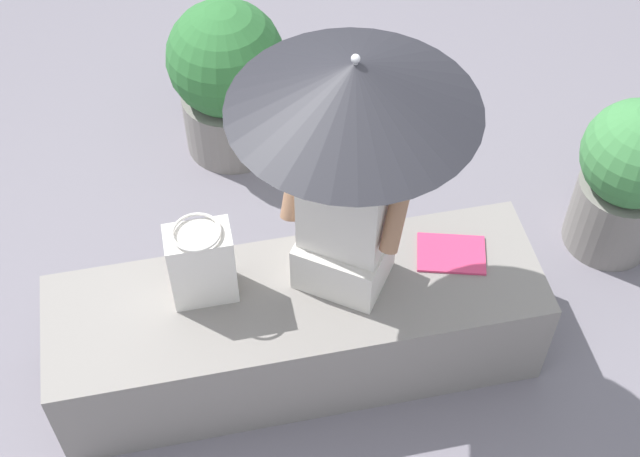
% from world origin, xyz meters
% --- Properties ---
extents(ground_plane, '(14.00, 14.00, 0.00)m').
position_xyz_m(ground_plane, '(0.00, 0.00, 0.00)').
color(ground_plane, slate).
extents(stone_bench, '(2.01, 0.60, 0.49)m').
position_xyz_m(stone_bench, '(0.00, 0.00, 0.25)').
color(stone_bench, gray).
rests_on(stone_bench, ground).
extents(person_seated, '(0.50, 0.43, 0.90)m').
position_xyz_m(person_seated, '(0.20, 0.05, 0.88)').
color(person_seated, beige).
rests_on(person_seated, stone_bench).
extents(parasol, '(0.85, 0.85, 1.16)m').
position_xyz_m(parasol, '(0.21, 0.02, 1.52)').
color(parasol, '#B7B7BC').
rests_on(parasol, stone_bench).
extents(handbag_black, '(0.25, 0.19, 0.38)m').
position_xyz_m(handbag_black, '(-0.35, 0.08, 0.68)').
color(handbag_black, silver).
rests_on(handbag_black, stone_bench).
extents(magazine, '(0.32, 0.27, 0.01)m').
position_xyz_m(magazine, '(0.66, 0.07, 0.50)').
color(magazine, '#D83866').
rests_on(magazine, stone_bench).
extents(planter_near, '(0.49, 0.49, 0.83)m').
position_xyz_m(planter_near, '(1.60, 0.38, 0.44)').
color(planter_near, gray).
rests_on(planter_near, ground).
extents(planter_far, '(0.58, 0.58, 0.86)m').
position_xyz_m(planter_far, '(-0.09, 1.41, 0.46)').
color(planter_far, gray).
rests_on(planter_far, ground).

